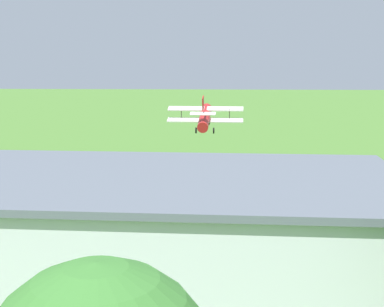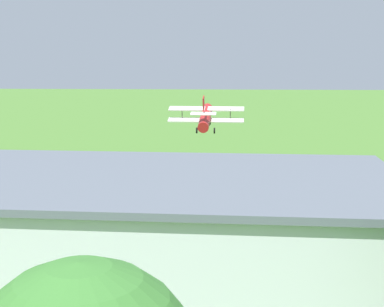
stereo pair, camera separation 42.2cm
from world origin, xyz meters
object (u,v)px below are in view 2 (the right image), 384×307
object	(u,v)px
car_grey	(327,216)
biplane	(206,117)
person_near_hangar_door	(298,204)
person_by_parked_cars	(115,206)
hangar	(145,233)
person_at_fence_line	(275,214)
person_beside_truck	(284,205)

from	to	relation	value
car_grey	biplane	bearing A→B (deg)	-58.50
person_near_hangar_door	person_by_parked_cars	xyz separation A→B (m)	(15.47, 1.97, 0.01)
hangar	person_by_parked_cars	world-z (taller)	hangar
biplane	person_at_fence_line	xyz separation A→B (m)	(-6.23, 16.35, -6.08)
person_near_hangar_door	person_beside_truck	distance (m)	1.63
person_beside_truck	person_at_fence_line	xyz separation A→B (m)	(0.97, 2.65, -0.02)
biplane	person_at_fence_line	bearing A→B (deg)	110.84
car_grey	person_at_fence_line	bearing A→B (deg)	-5.75
person_by_parked_cars	person_near_hangar_door	bearing A→B (deg)	-172.75
hangar	person_at_fence_line	world-z (taller)	hangar
person_near_hangar_door	person_at_fence_line	xyz separation A→B (m)	(2.26, 3.65, 0.08)
person_near_hangar_door	person_by_parked_cars	size ratio (longest dim) A/B	0.98
car_grey	person_by_parked_cars	distance (m)	17.37
person_near_hangar_door	person_by_parked_cars	distance (m)	15.59
biplane	person_by_parked_cars	bearing A→B (deg)	64.56
person_near_hangar_door	person_beside_truck	bearing A→B (deg)	37.87
car_grey	person_by_parked_cars	bearing A→B (deg)	-6.91
hangar	car_grey	size ratio (longest dim) A/B	6.99
car_grey	person_at_fence_line	world-z (taller)	person_at_fence_line
biplane	person_at_fence_line	world-z (taller)	biplane
person_near_hangar_door	hangar	bearing A→B (deg)	58.57
car_grey	person_beside_truck	xyz separation A→B (m)	(3.07, -3.05, 0.02)
hangar	biplane	xyz separation A→B (m)	(-2.10, -30.02, 3.60)
person_at_fence_line	car_grey	bearing A→B (deg)	174.25
biplane	person_beside_truck	xyz separation A→B (m)	(-7.20, 13.70, -6.06)
hangar	person_at_fence_line	distance (m)	16.19
person_beside_truck	person_at_fence_line	distance (m)	2.82
person_by_parked_cars	person_at_fence_line	bearing A→B (deg)	172.74
person_near_hangar_door	person_beside_truck	size ratio (longest dim) A/B	0.89
hangar	person_by_parked_cars	distance (m)	16.31
person_beside_truck	person_at_fence_line	size ratio (longest dim) A/B	1.03
biplane	person_by_parked_cars	world-z (taller)	biplane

